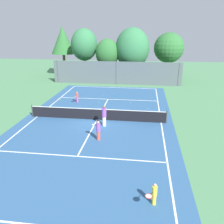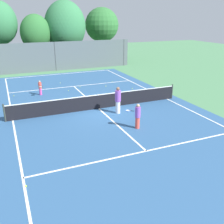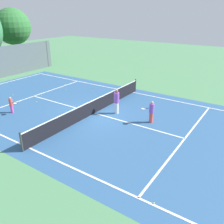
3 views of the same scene
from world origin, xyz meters
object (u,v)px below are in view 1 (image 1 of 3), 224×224
at_px(tennis_ball_0, 112,100).
at_px(tennis_ball_4, 103,95).
at_px(tennis_ball_7, 131,103).
at_px(tennis_ball_2, 72,113).
at_px(player_0, 77,97).
at_px(player_3, 98,130).
at_px(tennis_ball_5, 148,108).
at_px(tennis_ball_1, 99,102).
at_px(tennis_ball_3, 61,100).
at_px(player_1, 104,116).
at_px(player_2, 154,194).
at_px(tennis_ball_8, 142,100).

distance_m(tennis_ball_0, tennis_ball_4, 2.40).
bearing_deg(tennis_ball_7, tennis_ball_2, -142.50).
bearing_deg(tennis_ball_7, tennis_ball_4, 141.71).
bearing_deg(tennis_ball_2, player_0, 98.26).
height_order(player_3, tennis_ball_4, player_3).
bearing_deg(tennis_ball_5, tennis_ball_4, 139.89).
bearing_deg(player_0, tennis_ball_1, 6.57).
xyz_separation_m(tennis_ball_3, tennis_ball_7, (7.74, 0.00, 0.00)).
distance_m(player_1, tennis_ball_0, 7.35).
bearing_deg(player_0, tennis_ball_2, -81.74).
distance_m(player_1, tennis_ball_7, 6.85).
height_order(player_0, tennis_ball_1, player_0).
height_order(player_2, tennis_ball_7, player_2).
bearing_deg(tennis_ball_2, tennis_ball_7, 37.50).
bearing_deg(player_1, player_0, 122.97).
distance_m(player_0, tennis_ball_5, 7.62).
relative_size(tennis_ball_3, tennis_ball_4, 1.00).
relative_size(player_1, player_2, 1.58).
xyz_separation_m(tennis_ball_1, tennis_ball_2, (-1.79, -3.82, 0.00)).
height_order(player_3, tennis_ball_0, player_3).
bearing_deg(tennis_ball_1, tennis_ball_2, -115.12).
relative_size(player_1, tennis_ball_2, 26.25).
bearing_deg(tennis_ball_3, player_2, -57.81).
bearing_deg(tennis_ball_5, player_0, 170.79).
xyz_separation_m(tennis_ball_0, tennis_ball_7, (2.17, -0.73, 0.00)).
bearing_deg(player_0, tennis_ball_5, -9.21).
bearing_deg(player_3, tennis_ball_3, 123.13).
relative_size(tennis_ball_0, tennis_ball_1, 1.00).
relative_size(player_0, tennis_ball_5, 17.49).
height_order(player_1, player_2, player_1).
relative_size(tennis_ball_0, tennis_ball_8, 1.00).
xyz_separation_m(player_3, tennis_ball_3, (-5.98, 9.16, -0.71)).
relative_size(tennis_ball_2, tennis_ball_8, 1.00).
bearing_deg(tennis_ball_8, tennis_ball_0, -170.43).
relative_size(player_2, tennis_ball_1, 16.66).
height_order(player_3, tennis_ball_1, player_3).
distance_m(player_2, tennis_ball_8, 16.72).
distance_m(player_0, tennis_ball_8, 7.13).
bearing_deg(player_3, tennis_ball_2, 123.82).
distance_m(tennis_ball_1, tennis_ball_3, 4.32).
relative_size(player_2, tennis_ball_7, 16.66).
relative_size(player_1, tennis_ball_7, 26.25).
relative_size(player_1, tennis_ball_1, 26.25).
bearing_deg(player_2, tennis_ball_7, 97.23).
xyz_separation_m(tennis_ball_0, tennis_ball_1, (-1.26, -0.92, 0.00)).
bearing_deg(tennis_ball_2, tennis_ball_5, 18.48).
xyz_separation_m(player_2, tennis_ball_8, (-0.80, 16.69, -0.54)).
bearing_deg(tennis_ball_7, player_3, -100.92).
distance_m(player_0, player_2, 16.81).
xyz_separation_m(tennis_ball_1, tennis_ball_7, (3.43, 0.19, 0.00)).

